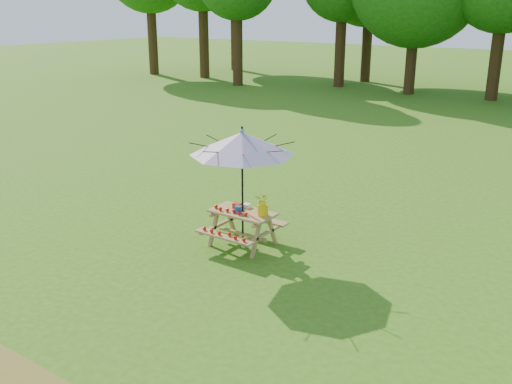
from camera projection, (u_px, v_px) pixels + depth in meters
The scene contains 6 objects.
ground at pixel (252, 330), 7.86m from camera, with size 120.00×120.00×0.00m, color #376012.
picnic_table at pixel (243, 229), 10.56m from camera, with size 1.20×1.32×0.67m.
patio_umbrella at pixel (242, 143), 10.06m from camera, with size 2.12×2.12×2.25m.
produce_bins at pixel (240, 207), 10.51m from camera, with size 0.30×0.46×0.13m.
tomatoes_row at pixel (230, 211), 10.39m from camera, with size 0.77×0.13×0.07m, color red, non-canonical shape.
flower_bucket at pixel (263, 203), 10.19m from camera, with size 0.30×0.27×0.42m.
Camera 1 is at (3.99, -5.62, 4.23)m, focal length 40.00 mm.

